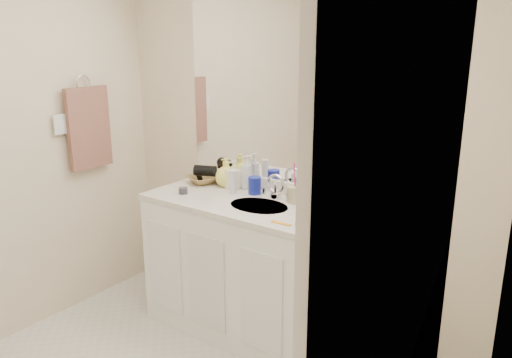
{
  "coord_description": "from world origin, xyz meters",
  "views": [
    {
      "loc": [
        1.62,
        -1.28,
        1.83
      ],
      "look_at": [
        0.0,
        0.97,
        1.05
      ],
      "focal_mm": 35.0,
      "sensor_mm": 36.0,
      "label": 1
    }
  ],
  "objects": [
    {
      "name": "wall_back",
      "position": [
        0.0,
        1.3,
        1.2
      ],
      "size": [
        2.6,
        0.02,
        2.4
      ],
      "primitive_type": "cube",
      "color": "beige",
      "rests_on": "floor"
    },
    {
      "name": "wall_right",
      "position": [
        1.3,
        0.0,
        1.2
      ],
      "size": [
        0.02,
        2.6,
        2.4
      ],
      "primitive_type": "cube",
      "color": "beige",
      "rests_on": "floor"
    },
    {
      "name": "vanity_cabinet",
      "position": [
        0.0,
        1.02,
        0.42
      ],
      "size": [
        1.5,
        0.55,
        0.85
      ],
      "primitive_type": "cube",
      "color": "white",
      "rests_on": "floor"
    },
    {
      "name": "countertop",
      "position": [
        0.0,
        1.02,
        0.86
      ],
      "size": [
        1.52,
        0.57,
        0.03
      ],
      "primitive_type": "cube",
      "color": "silver",
      "rests_on": "vanity_cabinet"
    },
    {
      "name": "backsplash",
      "position": [
        0.0,
        1.29,
        0.92
      ],
      "size": [
        1.52,
        0.03,
        0.08
      ],
      "primitive_type": "cube",
      "color": "white",
      "rests_on": "countertop"
    },
    {
      "name": "sink_basin",
      "position": [
        0.0,
        1.0,
        0.87
      ],
      "size": [
        0.37,
        0.37,
        0.02
      ],
      "primitive_type": "cylinder",
      "color": "beige",
      "rests_on": "countertop"
    },
    {
      "name": "faucet",
      "position": [
        0.0,
        1.18,
        0.94
      ],
      "size": [
        0.02,
        0.02,
        0.11
      ],
      "primitive_type": "cylinder",
      "color": "silver",
      "rests_on": "countertop"
    },
    {
      "name": "mirror",
      "position": [
        0.0,
        1.29,
        1.56
      ],
      "size": [
        1.48,
        0.01,
        1.2
      ],
      "primitive_type": "cube",
      "color": "white",
      "rests_on": "wall_back"
    },
    {
      "name": "blue_mug",
      "position": [
        -0.16,
        1.18,
        0.94
      ],
      "size": [
        0.09,
        0.09,
        0.11
      ],
      "primitive_type": "cylinder",
      "rotation": [
        0.0,
        0.0,
        -0.14
      ],
      "color": "#16229B",
      "rests_on": "countertop"
    },
    {
      "name": "tan_cup",
      "position": [
        0.14,
        1.17,
        0.93
      ],
      "size": [
        0.1,
        0.1,
        0.1
      ],
      "primitive_type": "cylinder",
      "rotation": [
        0.0,
        0.0,
        -0.39
      ],
      "color": "#C1B588",
      "rests_on": "countertop"
    },
    {
      "name": "toothbrush",
      "position": [
        0.15,
        1.17,
        1.03
      ],
      "size": [
        0.02,
        0.04,
        0.2
      ],
      "primitive_type": "cylinder",
      "rotation": [
        0.14,
        0.0,
        0.16
      ],
      "color": "#D9398E",
      "rests_on": "tan_cup"
    },
    {
      "name": "mouthwash_bottle",
      "position": [
        0.31,
        1.1,
        0.96
      ],
      "size": [
        0.08,
        0.08,
        0.15
      ],
      "primitive_type": "cylinder",
      "rotation": [
        0.0,
        0.0,
        -0.21
      ],
      "color": "#0B7586",
      "rests_on": "countertop"
    },
    {
      "name": "clear_pump_bottle",
      "position": [
        0.61,
        1.13,
        0.97
      ],
      "size": [
        0.08,
        0.08,
        0.19
      ],
      "primitive_type": "cylinder",
      "rotation": [
        0.0,
        0.0,
        0.16
      ],
      "color": "silver",
      "rests_on": "countertop"
    },
    {
      "name": "soap_dish",
      "position": [
        0.4,
        0.88,
        0.89
      ],
      "size": [
        0.12,
        0.11,
        0.01
      ],
      "primitive_type": "cube",
      "rotation": [
        0.0,
        0.0,
        -0.31
      ],
      "color": "silver",
      "rests_on": "countertop"
    },
    {
      "name": "green_soap",
      "position": [
        0.4,
        0.88,
        0.9
      ],
      "size": [
        0.07,
        0.05,
        0.02
      ],
      "primitive_type": "cube",
      "rotation": [
        0.0,
        0.0,
        0.09
      ],
      "color": "#69D533",
      "rests_on": "soap_dish"
    },
    {
      "name": "orange_comb",
      "position": [
        0.27,
        0.83,
        0.88
      ],
      "size": [
        0.12,
        0.03,
        0.0
      ],
      "primitive_type": "cube",
      "rotation": [
        0.0,
        0.0,
        0.05
      ],
      "color": "orange",
      "rests_on": "countertop"
    },
    {
      "name": "dark_jar",
      "position": [
        -0.53,
        0.92,
        0.9
      ],
      "size": [
        0.06,
        0.06,
        0.04
      ],
      "primitive_type": "cylinder",
      "rotation": [
        0.0,
        0.0,
        0.06
      ],
      "color": "#38383F",
      "rests_on": "countertop"
    },
    {
      "name": "extra_white_bottle",
      "position": [
        -0.28,
        1.11,
        0.96
      ],
      "size": [
        0.05,
        0.05,
        0.15
      ],
      "primitive_type": "cylinder",
      "rotation": [
        0.0,
        0.0,
        -0.06
      ],
      "color": "silver",
      "rests_on": "countertop"
    },
    {
      "name": "soap_bottle_white",
      "position": [
        -0.27,
        1.25,
        0.99
      ],
      "size": [
        0.09,
        0.09,
        0.22
      ],
      "primitive_type": "imported",
      "rotation": [
        0.0,
        0.0,
        -0.03
      ],
      "color": "silver",
      "rests_on": "countertop"
    },
    {
      "name": "soap_bottle_cream",
      "position": [
        -0.34,
        1.2,
        0.97
      ],
      "size": [
        0.09,
        0.1,
        0.19
      ],
      "primitive_type": "imported",
      "rotation": [
        0.0,
        0.0,
        -0.13
      ],
      "color": "#FFFACF",
      "rests_on": "countertop"
    },
    {
      "name": "soap_bottle_yellow",
      "position": [
        -0.41,
        1.21,
        0.97
      ],
      "size": [
        0.18,
        0.18,
        0.19
      ],
      "primitive_type": "imported",
      "rotation": [
        0.0,
        0.0,
        -0.26
      ],
      "color": "#FCF262",
      "rests_on": "countertop"
    },
    {
      "name": "wicker_basket",
      "position": [
        -0.59,
        1.17,
        0.91
      ],
      "size": [
        0.27,
        0.27,
        0.05
      ],
      "primitive_type": "imported",
      "rotation": [
        0.0,
        0.0,
        -0.36
      ],
      "color": "olive",
      "rests_on": "countertop"
    },
    {
      "name": "hair_dryer",
      "position": [
        -0.57,
        1.17,
        0.97
      ],
      "size": [
        0.16,
        0.12,
        0.07
      ],
      "primitive_type": "cylinder",
      "rotation": [
        0.0,
        1.57,
        0.38
      ],
      "color": "black",
      "rests_on": "wicker_basket"
    },
    {
      "name": "towel_ring",
      "position": [
        -1.27,
        0.77,
        1.55
      ],
      "size": [
        0.01,
        0.11,
        0.11
      ],
      "primitive_type": "torus",
      "rotation": [
        0.0,
        1.57,
        0.0
      ],
      "color": "silver",
      "rests_on": "wall_left"
    },
    {
      "name": "hand_towel",
      "position": [
        -1.25,
        0.77,
        1.25
      ],
      "size": [
        0.04,
        0.32,
        0.55
      ],
      "primitive_type": "cube",
      "color": "brown",
      "rests_on": "towel_ring"
    },
    {
      "name": "switch_plate",
      "position": [
        -1.27,
        0.57,
        1.3
      ],
      "size": [
        0.01,
        0.08,
        0.13
      ],
      "primitive_type": "cube",
      "color": "white",
      "rests_on": "wall_left"
    }
  ]
}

